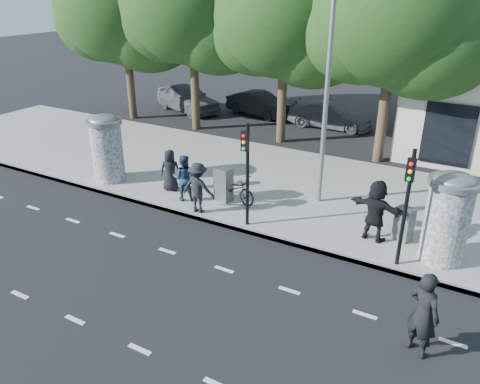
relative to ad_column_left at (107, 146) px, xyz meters
The scene contains 25 objects.
ground 8.63m from the ad_column_left, 32.01° to the right, with size 120.00×120.00×0.00m, color black.
sidewalk 7.94m from the ad_column_left, 22.62° to the left, with size 40.00×8.00×0.15m, color gray.
curb 7.41m from the ad_column_left, ahead, with size 40.00×0.10×0.16m, color slate.
lane_dash_near 9.95m from the ad_column_left, 42.94° to the right, with size 32.00×0.12×0.01m, color silver.
lane_dash_far 7.99m from the ad_column_left, 23.29° to the right, with size 32.00×0.12×0.01m, color silver.
ad_column_left is the anchor object (origin of this frame).
ad_column_right 12.40m from the ad_column_left, ahead, with size 1.36×1.36×2.65m.
traffic_pole_near 6.67m from the ad_column_left, ahead, with size 0.22×0.31×3.40m.
traffic_pole_far 11.44m from the ad_column_left, ahead, with size 0.22×0.31×3.40m.
street_lamp 8.90m from the ad_column_left, 14.94° to the left, with size 0.25×0.93×8.00m.
tree_far_left 10.92m from the ad_column_left, 125.94° to the left, with size 7.20×7.20×9.26m.
tree_mid_left 9.50m from the ad_column_left, 99.23° to the left, with size 7.20×7.20×9.57m.
tree_near_left 10.07m from the ad_column_left, 65.71° to the left, with size 6.80×6.80×8.97m.
tree_center 12.62m from the ad_column_left, 41.88° to the left, with size 7.00×7.00×9.30m.
ped_a 2.85m from the ad_column_left, ahead, with size 0.78×0.51×1.60m, color black.
ped_c 3.74m from the ad_column_left, ahead, with size 0.83×0.64×1.70m, color navy.
ped_d 4.77m from the ad_column_left, ahead, with size 1.15×0.66×1.78m, color black.
ped_f 10.45m from the ad_column_left, ahead, with size 1.80×0.65×1.94m, color black.
man_road 13.09m from the ad_column_left, 16.72° to the right, with size 0.74×0.48×2.02m, color black.
bicycle 5.42m from the ad_column_left, ahead, with size 1.95×0.68×1.02m, color black.
cabinet_left 5.06m from the ad_column_left, ahead, with size 0.59×0.43×1.24m, color #5D5E61.
cabinet_right 11.28m from the ad_column_left, ahead, with size 0.51×0.37×1.07m, color slate.
car_left 11.64m from the ad_column_left, 109.72° to the left, with size 4.85×1.95×1.65m, color #4F5256.
car_mid 12.23m from the ad_column_left, 87.96° to the left, with size 4.23×1.48×1.40m, color black.
car_right 12.95m from the ad_column_left, 67.47° to the left, with size 4.66×1.89×1.35m, color slate.
Camera 1 is at (5.83, -8.05, 7.40)m, focal length 35.00 mm.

